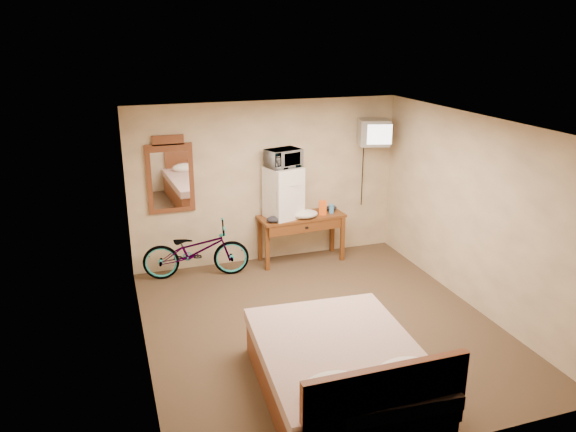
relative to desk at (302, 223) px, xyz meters
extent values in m
plane|color=#463323|center=(-0.47, -2.00, -0.63)|extent=(4.60, 4.60, 0.00)
plane|color=silver|center=(-0.47, -2.00, 1.87)|extent=(4.60, 4.60, 0.00)
cube|color=beige|center=(-0.47, 0.30, 0.62)|extent=(4.20, 0.04, 2.50)
cube|color=beige|center=(-0.47, -4.30, 0.62)|extent=(4.20, 0.04, 2.50)
cube|color=beige|center=(-2.57, -2.00, 0.62)|extent=(0.04, 4.60, 2.50)
cube|color=beige|center=(1.63, -2.00, 0.62)|extent=(0.04, 4.60, 2.50)
cube|color=beige|center=(-0.55, 0.29, 0.29)|extent=(0.08, 0.01, 0.13)
cube|color=brown|center=(0.00, 0.04, 0.10)|extent=(1.36, 0.60, 0.04)
cube|color=brown|center=(-0.62, -0.17, -0.27)|extent=(0.06, 0.06, 0.71)
cube|color=brown|center=(0.62, -0.17, -0.27)|extent=(0.06, 0.06, 0.71)
cube|color=brown|center=(-0.62, 0.25, -0.27)|extent=(0.06, 0.06, 0.71)
cube|color=brown|center=(0.62, 0.25, -0.27)|extent=(0.06, 0.06, 0.71)
cube|color=brown|center=(0.00, -0.19, 0.00)|extent=(1.21, 0.12, 0.16)
cube|color=black|center=(0.00, -0.21, 0.00)|extent=(0.05, 0.02, 0.03)
cube|color=white|center=(-0.29, 0.05, 0.51)|extent=(0.59, 0.58, 0.78)
cube|color=gray|center=(-0.29, -0.18, 0.67)|extent=(0.48, 0.01, 0.00)
cylinder|color=gray|center=(-0.46, -0.19, 0.47)|extent=(0.02, 0.02, 0.28)
imported|color=white|center=(-0.29, 0.05, 1.04)|extent=(0.57, 0.46, 0.27)
cube|color=orange|center=(0.32, -0.04, 0.24)|extent=(0.13, 0.10, 0.23)
cylinder|color=#4498E7|center=(0.49, 0.00, 0.19)|extent=(0.08, 0.08, 0.14)
ellipsoid|color=white|center=(0.01, -0.10, 0.18)|extent=(0.40, 0.31, 0.12)
ellipsoid|color=black|center=(-0.49, -0.14, 0.17)|extent=(0.24, 0.18, 0.09)
ellipsoid|color=black|center=(0.53, 0.12, 0.16)|extent=(0.18, 0.15, 0.08)
cube|color=black|center=(1.17, 0.28, 1.26)|extent=(0.14, 0.02, 0.14)
cylinder|color=black|center=(1.17, 0.24, 1.26)|extent=(0.05, 0.30, 0.05)
cube|color=gray|center=(1.17, 0.02, 1.35)|extent=(0.54, 0.49, 0.40)
cube|color=white|center=(1.17, -0.17, 1.35)|extent=(0.37, 0.11, 0.30)
cube|color=black|center=(1.17, 0.21, 1.35)|extent=(0.28, 0.09, 0.25)
cube|color=brown|center=(-1.94, 0.27, 0.81)|extent=(0.67, 0.04, 1.02)
cube|color=brown|center=(-1.94, 0.27, 1.37)|extent=(0.45, 0.04, 0.14)
cube|color=white|center=(-1.94, 0.25, 0.79)|extent=(0.53, 0.01, 0.84)
imported|color=black|center=(-1.67, -0.05, -0.22)|extent=(1.61, 0.76, 0.81)
cube|color=brown|center=(-0.79, -3.30, -0.43)|extent=(1.63, 2.09, 0.40)
cube|color=beige|center=(-0.79, -3.30, -0.18)|extent=(1.67, 2.14, 0.14)
cube|color=brown|center=(-0.79, -4.26, -0.08)|extent=(1.50, 0.08, 0.70)
ellipsoid|color=white|center=(-1.14, -3.95, -0.05)|extent=(0.57, 0.35, 0.20)
ellipsoid|color=white|center=(-0.44, -3.95, -0.05)|extent=(0.57, 0.35, 0.20)
camera|label=1|loc=(-2.80, -7.73, 2.87)|focal=35.00mm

